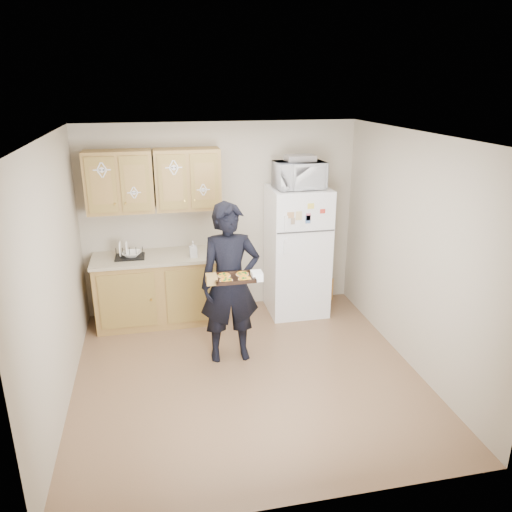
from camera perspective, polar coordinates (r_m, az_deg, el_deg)
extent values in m
plane|color=brown|center=(5.50, -1.00, -13.30)|extent=(3.60, 3.60, 0.00)
plane|color=silver|center=(4.66, -1.19, 13.57)|extent=(3.60, 3.60, 0.00)
cube|color=#B4A792|center=(6.64, -4.01, 4.28)|extent=(3.60, 0.04, 2.50)
cube|color=#B4A792|center=(3.36, 4.80, -11.49)|extent=(3.60, 0.04, 2.50)
cube|color=#B4A792|center=(4.96, -22.00, -2.41)|extent=(0.04, 3.60, 2.50)
cube|color=#B4A792|center=(5.55, 17.50, 0.37)|extent=(0.04, 3.60, 2.50)
cube|color=white|center=(6.60, 4.71, 0.55)|extent=(0.75, 0.70, 1.70)
cube|color=olive|center=(6.55, -10.85, -3.85)|extent=(1.60, 0.60, 0.86)
cube|color=#B9AB8E|center=(6.39, -11.10, -0.13)|extent=(1.64, 0.64, 0.04)
cube|color=olive|center=(6.29, -15.36, 8.17)|extent=(0.80, 0.33, 0.75)
cube|color=olive|center=(6.29, -7.82, 8.68)|extent=(0.80, 0.33, 0.75)
cube|color=#F0BD54|center=(7.21, 7.96, -3.78)|extent=(0.20, 0.07, 0.32)
imported|color=black|center=(5.42, -2.98, -3.18)|extent=(0.65, 0.43, 1.79)
cube|color=black|center=(5.08, -2.49, -2.58)|extent=(0.41, 0.30, 0.04)
cylinder|color=orange|center=(4.99, -3.44, -2.77)|extent=(0.14, 0.14, 0.02)
cylinder|color=orange|center=(5.02, -1.30, -2.61)|extent=(0.14, 0.14, 0.02)
cylinder|color=orange|center=(5.12, -3.67, -2.21)|extent=(0.14, 0.14, 0.02)
cylinder|color=orange|center=(5.15, -1.58, -2.06)|extent=(0.14, 0.14, 0.02)
imported|color=white|center=(6.30, 4.96, 9.19)|extent=(0.63, 0.45, 0.33)
cube|color=#B8B8BF|center=(6.30, 5.06, 11.08)|extent=(0.36, 0.25, 0.08)
cube|color=black|center=(6.36, -14.26, 0.42)|extent=(0.36, 0.28, 0.14)
imported|color=white|center=(6.37, -14.02, 0.23)|extent=(0.26, 0.26, 0.06)
imported|color=white|center=(6.23, -7.20, 0.77)|extent=(0.10, 0.10, 0.20)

